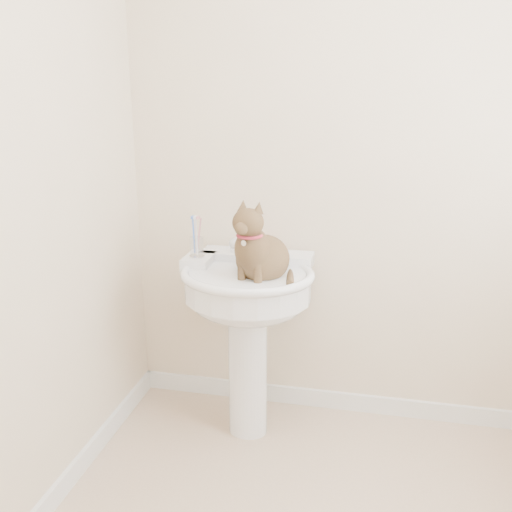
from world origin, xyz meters
The scene contains 8 objects.
wall_back centered at (0.00, 1.10, 1.25)m, with size 2.20×0.00×2.50m, color beige, non-canonical shape.
wall_front centered at (0.00, -1.10, 1.25)m, with size 2.20×0.00×2.50m, color beige, non-canonical shape.
baseboard_back centered at (0.00, 1.09, 0.04)m, with size 2.20×0.02×0.09m, color white.
pedestal_sink centered at (-0.48, 0.81, 0.65)m, with size 0.60×0.59×0.83m.
faucet centered at (-0.47, 0.96, 0.87)m, with size 0.28×0.12×0.14m.
soap_bar centered at (-0.44, 1.04, 0.84)m, with size 0.09×0.06×0.03m, color #EA5B2A.
toothbrush_cup centered at (-0.72, 0.86, 0.88)m, with size 0.07×0.07×0.18m.
cat centered at (-0.41, 0.78, 0.89)m, with size 0.25×0.32×0.47m.
Camera 1 is at (0.06, -1.48, 1.57)m, focal length 40.00 mm.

